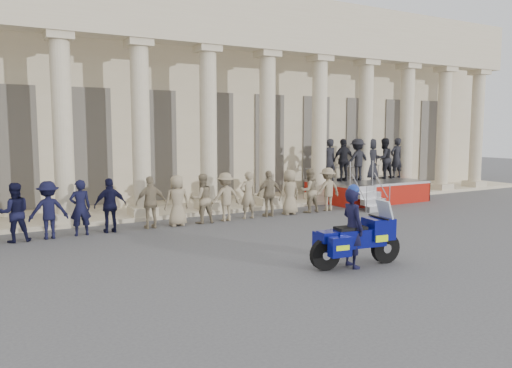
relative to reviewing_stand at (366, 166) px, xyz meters
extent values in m
plane|color=#48484B|center=(-8.87, -7.67, -1.56)|extent=(90.00, 90.00, 0.00)
cube|color=#C4B493|center=(-8.87, 7.33, 2.94)|extent=(40.00, 10.00, 9.00)
cube|color=#C4B493|center=(-8.87, 1.13, -1.49)|extent=(40.00, 2.60, 0.15)
cube|color=#C4B493|center=(-8.87, 0.33, 5.23)|extent=(35.80, 1.00, 1.00)
cube|color=#C4B493|center=(-12.77, 0.33, -1.26)|extent=(0.90, 0.90, 0.30)
cylinder|color=#C4B493|center=(-12.77, 0.33, 1.69)|extent=(0.64, 0.64, 5.60)
cube|color=#C4B493|center=(-12.77, 0.33, 4.61)|extent=(0.85, 0.85, 0.24)
cube|color=#C4B493|center=(-10.17, 0.33, -1.26)|extent=(0.90, 0.90, 0.30)
cylinder|color=#C4B493|center=(-10.17, 0.33, 1.69)|extent=(0.64, 0.64, 5.60)
cube|color=#C4B493|center=(-10.17, 0.33, 4.61)|extent=(0.85, 0.85, 0.24)
cube|color=#C4B493|center=(-7.57, 0.33, -1.26)|extent=(0.90, 0.90, 0.30)
cylinder|color=#C4B493|center=(-7.57, 0.33, 1.69)|extent=(0.64, 0.64, 5.60)
cube|color=#C4B493|center=(-7.57, 0.33, 4.61)|extent=(0.85, 0.85, 0.24)
cube|color=#C4B493|center=(-4.97, 0.33, -1.26)|extent=(0.90, 0.90, 0.30)
cylinder|color=#C4B493|center=(-4.97, 0.33, 1.69)|extent=(0.64, 0.64, 5.60)
cube|color=#C4B493|center=(-4.97, 0.33, 4.61)|extent=(0.85, 0.85, 0.24)
cube|color=#C4B493|center=(-2.37, 0.33, -1.26)|extent=(0.90, 0.90, 0.30)
cylinder|color=#C4B493|center=(-2.37, 0.33, 1.69)|extent=(0.64, 0.64, 5.60)
cube|color=#C4B493|center=(-2.37, 0.33, 4.61)|extent=(0.85, 0.85, 0.24)
cube|color=#C4B493|center=(0.23, 0.33, -1.26)|extent=(0.90, 0.90, 0.30)
cylinder|color=#C4B493|center=(0.23, 0.33, 1.69)|extent=(0.64, 0.64, 5.60)
cube|color=#C4B493|center=(0.23, 0.33, 4.61)|extent=(0.85, 0.85, 0.24)
cube|color=#C4B493|center=(2.83, 0.33, -1.26)|extent=(0.90, 0.90, 0.30)
cylinder|color=#C4B493|center=(2.83, 0.33, 1.69)|extent=(0.64, 0.64, 5.60)
cube|color=#C4B493|center=(2.83, 0.33, 4.61)|extent=(0.85, 0.85, 0.24)
cube|color=#C4B493|center=(5.43, 0.33, -1.26)|extent=(0.90, 0.90, 0.30)
cylinder|color=#C4B493|center=(5.43, 0.33, 1.69)|extent=(0.64, 0.64, 5.60)
cube|color=#C4B493|center=(5.43, 0.33, 4.61)|extent=(0.85, 0.85, 0.24)
cube|color=#C4B493|center=(8.03, 0.33, -1.26)|extent=(0.90, 0.90, 0.30)
cylinder|color=#C4B493|center=(8.03, 0.33, 1.69)|extent=(0.64, 0.64, 5.60)
cube|color=#C4B493|center=(8.03, 0.33, 4.61)|extent=(0.85, 0.85, 0.24)
cube|color=black|center=(-14.07, 2.35, 0.99)|extent=(1.30, 0.12, 4.20)
cube|color=black|center=(-11.47, 2.35, 0.99)|extent=(1.30, 0.12, 4.20)
cube|color=black|center=(-8.87, 2.35, 0.99)|extent=(1.30, 0.12, 4.20)
cube|color=black|center=(-6.27, 2.35, 0.99)|extent=(1.30, 0.12, 4.20)
cube|color=black|center=(-3.67, 2.35, 0.99)|extent=(1.30, 0.12, 4.20)
cube|color=black|center=(-1.07, 2.35, 0.99)|extent=(1.30, 0.12, 4.20)
cube|color=black|center=(1.53, 2.35, 0.99)|extent=(1.30, 0.12, 4.20)
cube|color=black|center=(4.13, 2.35, 0.99)|extent=(1.30, 0.12, 4.20)
cube|color=black|center=(6.73, 2.35, 0.99)|extent=(1.30, 0.12, 4.20)
imported|color=black|center=(-14.43, -1.46, -0.71)|extent=(0.83, 0.65, 1.70)
imported|color=black|center=(-13.53, -1.46, -0.71)|extent=(1.10, 0.63, 1.70)
imported|color=black|center=(-12.63, -1.46, -0.71)|extent=(0.62, 0.41, 1.70)
imported|color=black|center=(-11.74, -1.46, -0.71)|extent=(1.00, 0.42, 1.70)
imported|color=gray|center=(-10.44, -1.46, -0.71)|extent=(1.00, 0.42, 1.70)
imported|color=gray|center=(-9.54, -1.46, -0.71)|extent=(0.83, 0.54, 1.70)
imported|color=gray|center=(-8.65, -1.46, -0.71)|extent=(0.83, 0.65, 1.70)
imported|color=gray|center=(-7.75, -1.46, -0.71)|extent=(1.10, 0.63, 1.70)
imported|color=gray|center=(-6.85, -1.46, -0.71)|extent=(0.62, 0.41, 1.70)
imported|color=gray|center=(-5.96, -1.46, -0.71)|extent=(1.00, 0.42, 1.70)
imported|color=gray|center=(-5.06, -1.46, -0.71)|extent=(0.83, 0.54, 1.70)
imported|color=gray|center=(-4.16, -1.46, -0.71)|extent=(0.83, 0.65, 1.70)
imported|color=gray|center=(-3.27, -1.46, -0.71)|extent=(1.10, 0.63, 1.70)
cube|color=gray|center=(0.05, -0.04, -0.69)|extent=(4.56, 3.26, 0.10)
cube|color=#A4170D|center=(0.05, -1.65, -1.15)|extent=(4.56, 0.04, 0.82)
cube|color=#A4170D|center=(-2.21, -0.04, -1.15)|extent=(0.04, 3.26, 0.82)
cube|color=#A4170D|center=(2.31, -0.04, -1.15)|extent=(0.04, 3.26, 0.82)
cube|color=gray|center=(-1.63, -2.57, -1.45)|extent=(1.10, 0.28, 0.23)
cube|color=gray|center=(-1.63, -2.29, -1.22)|extent=(1.10, 0.28, 0.23)
cube|color=gray|center=(-1.63, -2.01, -0.98)|extent=(1.10, 0.28, 0.23)
cube|color=gray|center=(-1.63, -1.73, -0.75)|extent=(1.10, 0.28, 0.23)
cylinder|color=gray|center=(0.05, 1.53, -0.14)|extent=(4.56, 0.04, 0.04)
imported|color=black|center=(-1.95, 0.16, 0.30)|extent=(0.68, 0.45, 1.87)
imported|color=black|center=(-1.15, 0.16, 0.30)|extent=(1.10, 0.46, 1.87)
imported|color=black|center=(-0.35, 0.16, 0.30)|extent=(1.21, 0.70, 1.87)
imported|color=black|center=(0.45, 0.16, 0.30)|extent=(0.92, 0.60, 1.87)
imported|color=black|center=(1.25, 0.16, 0.30)|extent=(0.91, 0.71, 1.87)
imported|color=black|center=(2.05, 0.16, 0.30)|extent=(0.68, 0.45, 1.87)
cylinder|color=black|center=(-6.86, -8.35, -1.20)|extent=(0.74, 0.25, 0.73)
cylinder|color=black|center=(-8.51, -8.13, -1.20)|extent=(0.74, 0.25, 0.73)
cube|color=#090E68|center=(-7.63, -8.25, -0.87)|extent=(1.32, 0.63, 0.42)
cube|color=#090E68|center=(-7.08, -8.32, -0.70)|extent=(0.68, 0.65, 0.50)
cube|color=silver|center=(-7.08, -8.32, -0.95)|extent=(0.28, 0.36, 0.13)
cube|color=#B2BFCC|center=(-6.89, -8.34, -0.32)|extent=(0.29, 0.53, 0.59)
cube|color=black|center=(-7.85, -8.22, -0.65)|extent=(0.76, 0.47, 0.11)
cube|color=#090E68|center=(-8.45, -8.14, -0.79)|extent=(0.43, 0.42, 0.24)
cube|color=#090E68|center=(-8.39, -8.50, -0.95)|extent=(0.53, 0.31, 0.44)
cube|color=#CCF90D|center=(-8.39, -8.50, -0.95)|extent=(0.36, 0.31, 0.11)
cube|color=#090E68|center=(-8.30, -7.80, -0.95)|extent=(0.53, 0.31, 0.44)
cube|color=#CCF90D|center=(-8.30, -7.80, -0.95)|extent=(0.36, 0.31, 0.11)
cylinder|color=silver|center=(-8.14, -7.91, -1.23)|extent=(0.67, 0.20, 0.11)
cylinder|color=black|center=(-7.08, -8.32, -0.43)|extent=(0.14, 0.77, 0.04)
imported|color=black|center=(-7.79, -8.22, -0.63)|extent=(0.53, 0.73, 1.86)
sphere|color=navy|center=(-7.79, -8.22, 0.25)|extent=(0.28, 0.28, 0.28)
camera|label=1|loc=(-15.39, -17.01, 1.65)|focal=35.00mm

